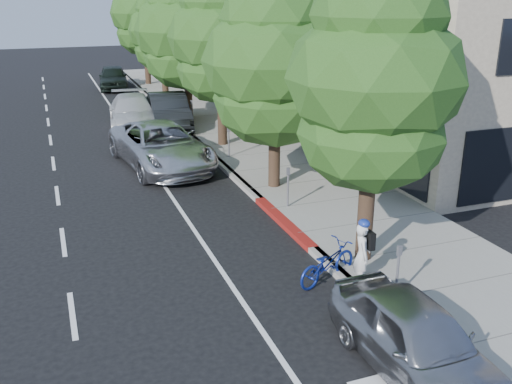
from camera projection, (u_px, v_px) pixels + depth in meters
name	position (u px, v px, depth m)	size (l,w,h in m)	color
ground	(298.00, 238.00, 16.01)	(120.00, 120.00, 0.00)	black
sidewalk	(269.00, 154.00, 23.80)	(4.60, 56.00, 0.15)	gray
curb	(216.00, 160.00, 23.05)	(0.30, 56.00, 0.15)	#9E998E
curb_red_segment	(284.00, 222.00, 16.87)	(0.32, 4.00, 0.15)	maroon
storefront_building	(321.00, 44.00, 33.87)	(10.00, 36.00, 7.00)	beige
street_tree_0	(375.00, 83.00, 13.00)	(4.17, 4.17, 7.30)	black
street_tree_1	(275.00, 64.00, 18.38)	(4.82, 4.82, 7.15)	black
street_tree_2	(221.00, 39.00, 23.58)	(4.44, 4.44, 7.43)	black
street_tree_3	(186.00, 32.00, 28.90)	(5.28, 5.28, 7.55)	black
street_tree_4	(162.00, 32.00, 34.32)	(4.12, 4.12, 6.73)	black
street_tree_5	(144.00, 14.00, 39.36)	(4.70, 4.70, 7.91)	black
cyclist	(362.00, 255.00, 13.18)	(0.57, 0.37, 1.56)	silver
bicycle	(327.00, 263.00, 13.46)	(0.64, 1.84, 0.97)	navy
silver_suv	(161.00, 146.00, 22.06)	(2.82, 6.12, 1.70)	silver
dark_sedan	(169.00, 111.00, 28.36)	(1.79, 5.14, 1.69)	black
white_pickup	(133.00, 112.00, 28.26)	(2.25, 5.52, 1.60)	silver
dark_suv_far	(113.00, 77.00, 39.46)	(1.89, 4.69, 1.60)	black
near_car_a	(416.00, 339.00, 10.15)	(1.66, 4.13, 1.41)	#9E9EA2
pedestrian	(322.00, 139.00, 21.95)	(0.95, 0.74, 1.96)	black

